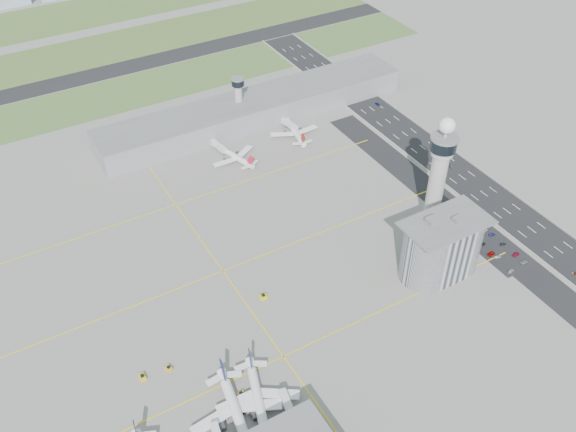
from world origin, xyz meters
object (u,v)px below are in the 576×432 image
admin_building (442,247)px  airplane_far_a (233,152)px  airplane_far_b (294,127)px  car_lot_9 (492,235)px  car_lot_7 (516,254)px  tug_2 (241,394)px  tug_4 (252,160)px  car_hw_2 (378,104)px  control_tower (439,169)px  airplane_near_c (258,397)px  car_lot_10 (485,230)px  tug_3 (263,296)px  car_lot_2 (491,254)px  car_hw_4 (318,76)px  tug_1 (169,368)px  car_lot_6 (524,262)px  car_lot_3 (482,244)px  jet_bridge_near_2 (294,422)px  secondary_tower (239,97)px  car_lot_1 (498,257)px  tug_0 (142,377)px  car_hw_1 (451,167)px  tug_5 (304,138)px  car_lot_4 (472,235)px  jet_bridge_far_1 (282,122)px  airplane_near_b (237,412)px  car_lot_0 (511,271)px  car_lot_5 (460,228)px  car_lot_11 (473,221)px

admin_building → airplane_far_a: 143.43m
airplane_far_b → car_lot_9: bearing=-152.8°
airplane_far_a → car_lot_7: airplane_far_a is taller
tug_2 → tug_4: (80.65, 144.64, 0.17)m
car_hw_2 → control_tower: bearing=-112.4°
airplane_near_c → car_lot_10: bearing=119.8°
tug_3 → car_lot_10: 124.77m
car_lot_2 → car_hw_4: 207.01m
airplane_far_b → tug_1: airplane_far_b is taller
control_tower → car_lot_6: control_tower is taller
car_lot_3 → car_lot_9: bearing=-67.3°
airplane_far_a → jet_bridge_near_2: 184.94m
secondary_tower → tug_1: bearing=-125.4°
car_lot_10 → car_lot_9: bearing=-174.2°
car_lot_2 → car_lot_10: car_lot_2 is taller
tug_1 → car_lot_1: 170.10m
airplane_far_a → car_hw_4: size_ratio=9.50×
tug_0 → car_hw_1: 218.19m
tug_1 → car_lot_2: size_ratio=0.67×
airplane_far_a → car_lot_9: (86.15, -130.67, -4.44)m
admin_building → car_lot_3: bearing=4.3°
tug_5 → car_lot_4: bearing=-37.4°
control_tower → airplane_near_c: control_tower is taller
jet_bridge_far_1 → car_hw_1: size_ratio=3.81×
jet_bridge_far_1 → airplane_far_b: bearing=-4.2°
airplane_near_c → car_hw_2: 248.10m
admin_building → car_lot_9: (41.34, 5.19, -14.73)m
airplane_near_b → car_lot_2: airplane_near_b is taller
car_hw_4 → car_lot_0: bearing=-97.7°
jet_bridge_far_1 → tug_4: (-35.80, -25.72, -1.79)m
control_tower → jet_bridge_far_1: control_tower is taller
car_lot_5 → tug_0: bearing=99.2°
car_hw_2 → car_lot_6: bearing=-99.1°
tug_4 → car_lot_0: bearing=74.0°
tug_1 → car_lot_0: bearing=-25.0°
car_lot_2 → car_lot_4: 15.84m
jet_bridge_far_1 → car_lot_0: (30.19, -173.47, -2.20)m
car_lot_0 → control_tower: bearing=2.0°
tug_2 → car_lot_6: tug_2 is taller
car_lot_2 → car_lot_3: 7.85m
tug_2 → tug_3: size_ratio=0.86×
airplane_near_c → car_lot_0: size_ratio=10.72×
car_lot_0 → car_hw_4: (25.90, 219.53, -0.00)m
airplane_near_b → airplane_far_a: airplane_near_b is taller
car_lot_3 → car_lot_5: 15.00m
tug_0 → car_lot_3: 180.24m
car_lot_1 → airplane_near_c: bearing=104.7°
control_tower → car_lot_11: (20.53, -11.17, -34.44)m
car_lot_11 → car_lot_6: bearing=173.6°
tug_4 → car_lot_11: size_ratio=0.89×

